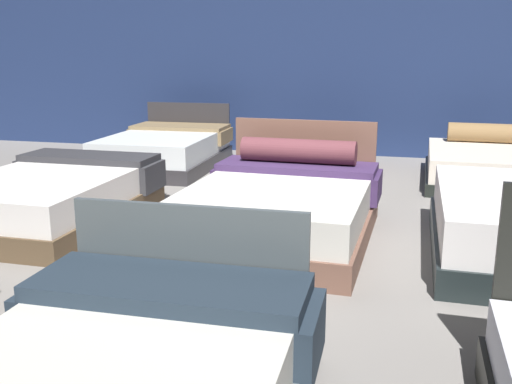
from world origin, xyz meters
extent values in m
cube|color=gray|center=(0.00, 0.00, -0.01)|extent=(18.00, 18.00, 0.02)
cube|color=navy|center=(0.00, 4.45, 1.75)|extent=(18.00, 0.06, 3.50)
cube|color=#4A5254|center=(-0.06, -2.00, 0.40)|extent=(1.36, 0.06, 0.81)
cube|color=#222F3B|center=(-0.06, -2.30, 0.45)|extent=(1.43, 0.56, 0.09)
cube|color=#222F3B|center=(-0.80, -2.31, 0.25)|extent=(0.09, 0.54, 0.31)
cube|color=#222F3B|center=(0.68, -2.29, 0.25)|extent=(0.09, 0.54, 0.31)
cube|color=brown|center=(-2.21, -0.13, 0.10)|extent=(1.49, 2.13, 0.21)
cube|color=white|center=(-2.21, -0.13, 0.35)|extent=(1.43, 2.07, 0.27)
cube|color=#2F2F33|center=(-2.20, 0.64, 0.51)|extent=(1.45, 0.53, 0.07)
cube|color=#2F2F33|center=(-2.94, 0.65, 0.34)|extent=(0.07, 0.52, 0.29)
cube|color=#2F2F33|center=(-1.46, 0.64, 0.34)|extent=(0.07, 0.52, 0.29)
cube|color=brown|center=(0.06, -0.11, 0.11)|extent=(1.64, 2.12, 0.22)
cube|color=silver|center=(0.06, -0.11, 0.36)|extent=(1.57, 2.06, 0.28)
cube|color=brown|center=(0.10, 0.92, 0.48)|extent=(1.46, 0.10, 0.95)
cube|color=#3C2851|center=(0.09, 0.61, 0.53)|extent=(1.55, 0.63, 0.06)
cube|color=#3C2851|center=(-0.69, 0.64, 0.37)|extent=(0.09, 0.57, 0.25)
cube|color=#3C2851|center=(0.86, 0.57, 0.37)|extent=(0.09, 0.57, 0.25)
cylinder|color=brown|center=(0.09, 0.65, 0.68)|extent=(1.14, 0.28, 0.23)
cube|color=#302E31|center=(-2.21, 2.69, 0.10)|extent=(1.48, 2.14, 0.19)
cube|color=silver|center=(-2.21, 2.69, 0.34)|extent=(1.42, 2.07, 0.29)
cube|color=#302E31|center=(-2.23, 3.74, 0.42)|extent=(1.36, 0.07, 0.84)
cube|color=olive|center=(-2.22, 3.38, 0.51)|extent=(1.44, 0.69, 0.05)
cube|color=olive|center=(-2.94, 3.37, 0.38)|extent=(0.07, 0.66, 0.20)
cube|color=olive|center=(-1.50, 3.39, 0.38)|extent=(0.07, 0.66, 0.20)
cube|color=brown|center=(-0.04, 2.70, 0.06)|extent=(1.55, 2.06, 0.13)
cube|color=silver|center=(-0.04, 2.70, 0.26)|extent=(1.49, 1.99, 0.27)
cube|color=brown|center=(-0.07, 3.38, 0.43)|extent=(1.47, 0.63, 0.08)
cube|color=brown|center=(-0.82, 3.35, 0.26)|extent=(0.11, 0.57, 0.26)
cube|color=brown|center=(0.68, 3.41, 0.26)|extent=(0.11, 0.57, 0.26)
cylinder|color=navy|center=(-0.07, 3.38, 0.55)|extent=(1.02, 0.23, 0.19)
cube|color=black|center=(2.22, 2.75, 0.07)|extent=(1.72, 2.01, 0.15)
cube|color=silver|center=(2.22, 2.75, 0.29)|extent=(1.66, 1.95, 0.28)
cylinder|color=olive|center=(2.25, 3.43, 0.55)|extent=(1.12, 0.30, 0.26)
camera|label=1|loc=(1.04, -4.85, 1.62)|focal=40.26mm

